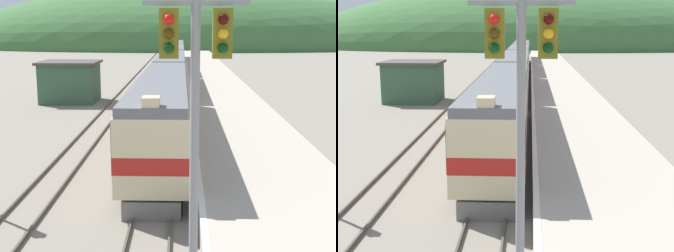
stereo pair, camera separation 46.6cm
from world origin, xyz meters
The scene contains 10 objects.
track_main centered at (0.00, 70.00, 0.08)m, with size 1.52×180.00×0.16m.
track_siding centered at (-4.96, 70.00, 0.08)m, with size 1.52×180.00×0.16m.
platform centered at (4.96, 50.00, 0.45)m, with size 6.44×140.00×0.91m.
distant_hills centered at (0.00, 160.12, 0.00)m, with size 156.98×70.64×39.74m.
station_shed centered at (-9.60, 41.52, 1.97)m, with size 5.57×5.13×3.90m.
express_train_lead_car centered at (0.00, 23.84, 2.35)m, with size 2.91×21.47×4.67m.
carriage_second centered at (0.00, 45.44, 2.34)m, with size 2.90×19.51×4.31m.
carriage_third centered at (0.00, 65.83, 2.34)m, with size 2.90×19.51×4.31m.
carriage_fourth centered at (0.00, 86.22, 2.34)m, with size 2.90×19.51×4.31m.
signal_mast_main centered at (1.39, 6.88, 5.61)m, with size 2.20×0.42×8.53m.
Camera 1 is at (1.11, -2.94, 7.17)m, focal length 50.00 mm.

